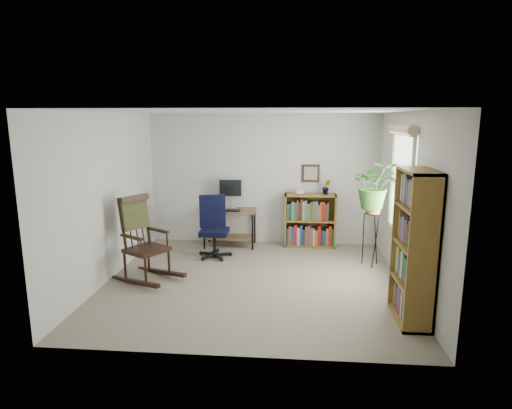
# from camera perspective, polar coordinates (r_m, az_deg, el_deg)

# --- Properties ---
(floor) EXTENTS (4.20, 4.00, 0.00)m
(floor) POSITION_cam_1_polar(r_m,az_deg,el_deg) (6.28, -0.32, -10.17)
(floor) COLOR gray
(floor) RESTS_ON ground
(ceiling) EXTENTS (4.20, 4.00, 0.00)m
(ceiling) POSITION_cam_1_polar(r_m,az_deg,el_deg) (5.84, -0.34, 12.31)
(ceiling) COLOR silver
(ceiling) RESTS_ON ground
(wall_back) EXTENTS (4.20, 0.00, 2.40)m
(wall_back) POSITION_cam_1_polar(r_m,az_deg,el_deg) (7.91, 0.99, 3.36)
(wall_back) COLOR silver
(wall_back) RESTS_ON ground
(wall_front) EXTENTS (4.20, 0.00, 2.40)m
(wall_front) POSITION_cam_1_polar(r_m,az_deg,el_deg) (4.01, -2.95, -4.69)
(wall_front) COLOR silver
(wall_front) RESTS_ON ground
(wall_left) EXTENTS (0.00, 4.00, 2.40)m
(wall_left) POSITION_cam_1_polar(r_m,az_deg,el_deg) (6.48, -19.17, 0.92)
(wall_left) COLOR silver
(wall_left) RESTS_ON ground
(wall_right) EXTENTS (0.00, 4.00, 2.40)m
(wall_right) POSITION_cam_1_polar(r_m,az_deg,el_deg) (6.12, 19.65, 0.30)
(wall_right) COLOR silver
(wall_right) RESTS_ON ground
(window) EXTENTS (0.12, 1.20, 1.50)m
(window) POSITION_cam_1_polar(r_m,az_deg,el_deg) (6.36, 18.75, 2.60)
(window) COLOR silver
(window) RESTS_ON wall_right
(desk) EXTENTS (0.95, 0.52, 0.68)m
(desk) POSITION_cam_1_polar(r_m,az_deg,el_deg) (7.85, -3.49, -3.13)
(desk) COLOR brown
(desk) RESTS_ON floor
(monitor) EXTENTS (0.46, 0.16, 0.56)m
(monitor) POSITION_cam_1_polar(r_m,az_deg,el_deg) (7.85, -3.40, 1.52)
(monitor) COLOR #B5B5BA
(monitor) RESTS_ON desk
(keyboard) EXTENTS (0.40, 0.15, 0.02)m
(keyboard) POSITION_cam_1_polar(r_m,az_deg,el_deg) (7.65, -3.65, -0.79)
(keyboard) COLOR black
(keyboard) RESTS_ON desk
(office_chair) EXTENTS (0.72, 0.72, 1.05)m
(office_chair) POSITION_cam_1_polar(r_m,az_deg,el_deg) (7.19, -5.59, -3.00)
(office_chair) COLOR black
(office_chair) RESTS_ON floor
(rocking_chair) EXTENTS (1.25, 1.11, 1.25)m
(rocking_chair) POSITION_cam_1_polar(r_m,az_deg,el_deg) (6.34, -14.43, -4.37)
(rocking_chair) COLOR black
(rocking_chair) RESTS_ON floor
(low_bookshelf) EXTENTS (0.92, 0.31, 0.97)m
(low_bookshelf) POSITION_cam_1_polar(r_m,az_deg,el_deg) (7.85, 7.19, -2.10)
(low_bookshelf) COLOR olive
(low_bookshelf) RESTS_ON floor
(tall_bookshelf) EXTENTS (0.33, 0.77, 1.76)m
(tall_bookshelf) POSITION_cam_1_polar(r_m,az_deg,el_deg) (5.18, 20.31, -5.32)
(tall_bookshelf) COLOR olive
(tall_bookshelf) RESTS_ON floor
(plant_stand) EXTENTS (0.35, 0.35, 0.99)m
(plant_stand) POSITION_cam_1_polar(r_m,az_deg,el_deg) (7.02, 15.16, -3.95)
(plant_stand) COLOR black
(plant_stand) RESTS_ON floor
(spider_plant) EXTENTS (1.69, 1.88, 1.46)m
(spider_plant) POSITION_cam_1_polar(r_m,az_deg,el_deg) (6.81, 15.67, 5.47)
(spider_plant) COLOR #346E26
(spider_plant) RESTS_ON plant_stand
(potted_plant_small) EXTENTS (0.13, 0.24, 0.11)m
(potted_plant_small) POSITION_cam_1_polar(r_m,az_deg,el_deg) (7.77, 9.35, 1.75)
(potted_plant_small) COLOR #346E26
(potted_plant_small) RESTS_ON low_bookshelf
(framed_picture) EXTENTS (0.32, 0.04, 0.32)m
(framed_picture) POSITION_cam_1_polar(r_m,az_deg,el_deg) (7.85, 7.31, 4.15)
(framed_picture) COLOR black
(framed_picture) RESTS_ON wall_back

